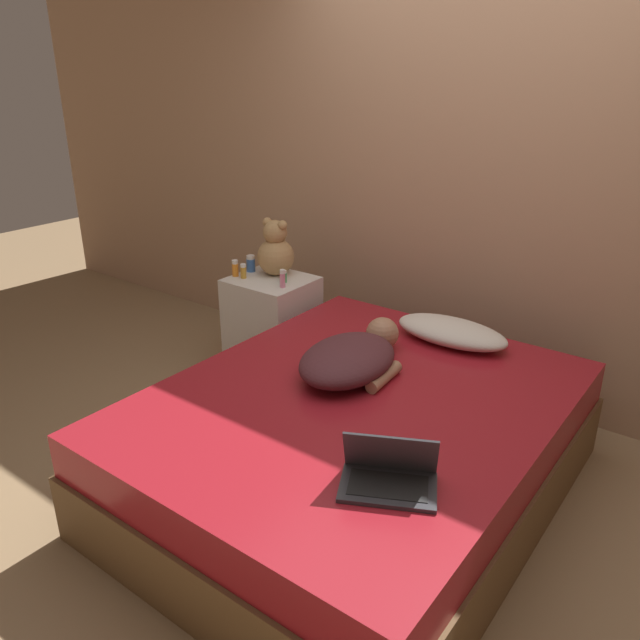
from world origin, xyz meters
name	(u,v)px	position (x,y,z in m)	size (l,w,h in m)	color
ground_plane	(354,490)	(0.00, 0.00, 0.00)	(12.00, 12.00, 0.00)	#937551
wall_back	(492,174)	(0.00, 1.29, 1.30)	(8.00, 0.06, 2.60)	tan
bed	(355,445)	(0.00, 0.00, 0.25)	(1.63, 2.02, 0.51)	brown
nightstand	(272,326)	(-1.11, 0.71, 0.32)	(0.48, 0.44, 0.63)	silver
pillow	(451,332)	(0.08, 0.77, 0.57)	(0.60, 0.30, 0.12)	beige
person_lying	(352,357)	(-0.14, 0.17, 0.59)	(0.44, 0.73, 0.17)	#4C2328
laptop	(389,474)	(0.44, -0.46, 0.55)	(0.39, 0.33, 0.20)	#333338
teddy_bear	(276,251)	(-1.14, 0.80, 0.78)	(0.23, 0.23, 0.35)	tan
bottle_blue	(251,264)	(-1.31, 0.75, 0.68)	(0.06, 0.06, 0.10)	#3866B2
bottle_pink	(282,279)	(-0.95, 0.64, 0.68)	(0.03, 0.03, 0.11)	pink
bottle_orange	(235,268)	(-1.32, 0.62, 0.68)	(0.04, 0.04, 0.10)	orange
bottle_green	(284,277)	(-1.00, 0.71, 0.67)	(0.04, 0.04, 0.07)	#3D8E4C
bottle_amber	(243,271)	(-1.26, 0.62, 0.68)	(0.04, 0.04, 0.09)	gold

